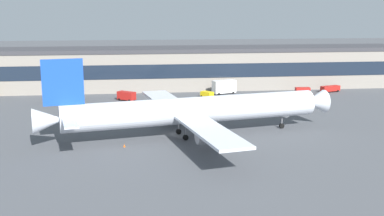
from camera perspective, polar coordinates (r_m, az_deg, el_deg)
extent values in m
plane|color=#4C4F54|center=(98.06, -1.95, -3.16)|extent=(600.00, 600.00, 0.00)
cube|color=gray|center=(153.34, -3.83, 4.60)|extent=(155.59, 16.65, 12.01)
cube|color=#38383D|center=(152.64, -3.86, 7.06)|extent=(158.71, 16.98, 1.20)
cube|color=#192333|center=(144.97, -3.65, 4.42)|extent=(152.48, 0.16, 4.32)
cylinder|color=silver|center=(95.28, 0.29, -0.26)|extent=(52.71, 15.65, 5.32)
cone|color=silver|center=(107.32, 14.58, 0.74)|extent=(5.69, 5.90, 5.05)
cone|color=silver|center=(90.56, -16.90, -1.43)|extent=(6.68, 5.85, 4.79)
cube|color=#1947B2|center=(89.37, -15.33, 3.01)|extent=(7.40, 1.96, 8.51)
cube|color=silver|center=(96.22, -15.03, -0.07)|extent=(4.25, 9.86, 0.30)
cube|color=silver|center=(84.80, -14.54, -1.63)|extent=(4.25, 9.86, 0.30)
cube|color=silver|center=(108.44, -3.16, 0.94)|extent=(10.57, 24.43, 0.50)
cube|color=silver|center=(81.44, 2.21, -2.77)|extent=(10.57, 24.43, 0.50)
cylinder|color=#99999E|center=(105.72, -2.12, -0.37)|extent=(4.88, 3.74, 2.93)
cylinder|color=#99999E|center=(85.48, 1.99, -3.35)|extent=(4.88, 3.74, 2.93)
cylinder|color=black|center=(104.34, 10.78, -2.13)|extent=(1.18, 0.71, 1.10)
cylinder|color=slate|center=(103.95, 10.81, -1.25)|extent=(0.24, 0.24, 2.74)
cylinder|color=black|center=(97.86, -1.63, -2.86)|extent=(1.18, 0.71, 1.10)
cylinder|color=slate|center=(97.45, -1.63, -1.92)|extent=(0.24, 0.24, 2.74)
cylinder|color=black|center=(93.44, -0.78, -3.57)|extent=(1.18, 0.71, 1.10)
cylinder|color=slate|center=(93.01, -0.79, -2.59)|extent=(0.24, 0.24, 2.74)
cube|color=white|center=(143.80, 3.89, 2.60)|extent=(7.66, 4.87, 3.80)
cube|color=black|center=(144.68, 4.57, 2.95)|extent=(3.18, 3.10, 0.95)
cylinder|color=black|center=(146.38, 4.50, 2.00)|extent=(0.76, 0.52, 0.70)
cylinder|color=black|center=(144.41, 4.98, 1.85)|extent=(0.76, 0.52, 0.70)
cylinder|color=black|center=(143.88, 2.78, 1.85)|extent=(0.76, 0.52, 0.70)
cylinder|color=black|center=(141.88, 3.24, 1.70)|extent=(0.76, 0.52, 0.70)
cube|color=red|center=(148.37, 13.20, 2.15)|extent=(4.49, 2.13, 1.50)
cube|color=black|center=(147.97, 12.76, 2.26)|extent=(1.63, 1.83, 0.38)
cylinder|color=black|center=(147.24, 12.71, 1.80)|extent=(0.71, 0.34, 0.70)
cylinder|color=black|center=(148.86, 12.53, 1.92)|extent=(0.71, 0.34, 0.70)
cylinder|color=black|center=(148.15, 13.85, 1.81)|extent=(0.71, 0.34, 0.70)
cylinder|color=black|center=(149.75, 13.66, 1.92)|extent=(0.71, 0.34, 0.70)
cube|color=red|center=(134.30, -7.91, 1.50)|extent=(5.46, 4.91, 2.20)
cube|color=black|center=(135.11, -8.40, 1.74)|extent=(2.68, 2.71, 0.55)
cylinder|color=black|center=(134.88, -8.77, 1.04)|extent=(0.74, 0.66, 0.70)
cylinder|color=black|center=(136.38, -8.24, 1.18)|extent=(0.74, 0.66, 0.70)
cylinder|color=black|center=(132.63, -7.55, 0.89)|extent=(0.74, 0.66, 0.70)
cylinder|color=black|center=(134.16, -7.03, 1.03)|extent=(0.74, 0.66, 0.70)
cube|color=red|center=(152.91, 16.34, 2.28)|extent=(6.70, 4.01, 1.60)
cube|color=black|center=(154.05, 16.83, 2.44)|extent=(2.72, 2.48, 0.40)
cylinder|color=black|center=(155.20, 16.71, 2.10)|extent=(0.76, 0.52, 0.70)
cylinder|color=black|center=(153.91, 17.17, 1.99)|extent=(0.76, 0.52, 0.70)
cylinder|color=black|center=(152.21, 15.47, 1.98)|extent=(0.76, 0.52, 0.70)
cylinder|color=black|center=(150.89, 15.92, 1.87)|extent=(0.76, 0.52, 0.70)
cube|color=yellow|center=(137.29, 1.83, 1.69)|extent=(3.83, 4.05, 1.50)
cube|color=black|center=(137.89, 1.52, 1.86)|extent=(2.22, 2.14, 0.38)
cylinder|color=black|center=(137.61, 1.19, 1.40)|extent=(0.68, 0.73, 0.70)
cylinder|color=black|center=(138.92, 1.69, 1.49)|extent=(0.68, 0.73, 0.70)
cylinder|color=black|center=(135.95, 1.97, 1.26)|extent=(0.68, 0.73, 0.70)
cylinder|color=black|center=(137.27, 2.47, 1.36)|extent=(0.68, 0.73, 0.70)
cube|color=black|center=(136.56, -15.12, 1.54)|extent=(5.62, 8.85, 3.00)
cube|color=black|center=(134.23, -14.92, 1.63)|extent=(3.46, 3.67, 0.75)
cylinder|color=black|center=(134.28, -14.29, 0.76)|extent=(0.53, 0.76, 0.70)
cylinder|color=black|center=(133.74, -15.33, 0.66)|extent=(0.53, 0.76, 0.70)
cylinder|color=black|center=(139.92, -14.86, 1.17)|extent=(0.53, 0.76, 0.70)
cylinder|color=black|center=(139.39, -15.87, 1.07)|extent=(0.53, 0.76, 0.70)
cone|color=#F2590C|center=(89.85, -8.17, -4.51)|extent=(0.44, 0.44, 0.56)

